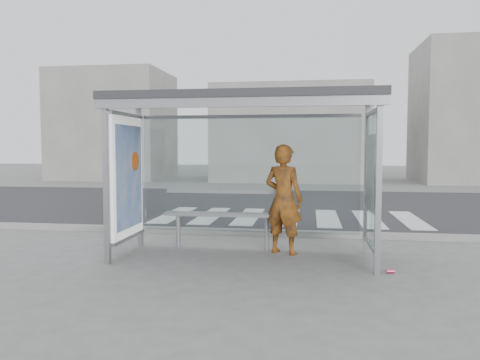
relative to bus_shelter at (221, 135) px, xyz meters
name	(u,v)px	position (x,y,z in m)	size (l,w,h in m)	color
ground	(243,258)	(0.37, -0.06, -1.98)	(80.00, 80.00, 0.00)	#626260
road	(275,205)	(0.37, 6.94, -1.98)	(30.00, 10.00, 0.01)	#2A2A2C
curb	(257,232)	(0.37, 1.89, -1.92)	(30.00, 0.18, 0.12)	gray
crosswalk	(288,217)	(0.87, 4.44, -1.98)	(6.55, 3.00, 0.00)	silver
bus_shelter	(221,135)	(0.00, 0.00, 0.00)	(4.25, 1.65, 2.62)	gray
building_left	(114,126)	(-9.63, 17.94, 1.02)	(6.00, 5.00, 6.00)	gray
building_center	(291,134)	(0.37, 17.94, 0.52)	(8.00, 5.00, 5.00)	gray
building_right	(468,114)	(9.37, 17.94, 1.52)	(5.00, 5.00, 7.00)	gray
person	(284,199)	(0.99, 0.35, -1.06)	(0.67, 0.44, 1.84)	#CF6213
bench	(222,215)	(-0.09, 0.52, -1.37)	(2.03, 0.25, 1.05)	gray
soda_can	(390,271)	(2.57, -0.68, -1.95)	(0.06, 0.06, 0.11)	#D43E5F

